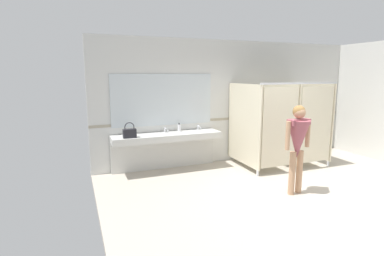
% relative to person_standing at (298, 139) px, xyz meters
% --- Properties ---
extents(ground_plane, '(7.05, 5.53, 0.10)m').
position_rel_person_standing_xyz_m(ground_plane, '(0.14, -0.09, -1.06)').
color(ground_plane, '#B2A899').
extents(wall_back, '(7.05, 0.12, 2.93)m').
position_rel_person_standing_xyz_m(wall_back, '(0.14, 2.43, 0.46)').
color(wall_back, silver).
rests_on(wall_back, ground_plane).
extents(wall_back_tile_band, '(7.05, 0.01, 0.06)m').
position_rel_person_standing_xyz_m(wall_back_tile_band, '(0.14, 2.37, 0.04)').
color(wall_back_tile_band, '#9E937F').
rests_on(wall_back_tile_band, wall_back).
extents(vanity_counter, '(2.41, 0.53, 0.96)m').
position_rel_person_standing_xyz_m(vanity_counter, '(-1.76, 2.17, -0.39)').
color(vanity_counter, silver).
rests_on(vanity_counter, ground_plane).
extents(mirror_panel, '(2.31, 0.02, 1.14)m').
position_rel_person_standing_xyz_m(mirror_panel, '(-1.76, 2.36, 0.56)').
color(mirror_panel, silver).
rests_on(mirror_panel, wall_back).
extents(bathroom_stalls, '(2.01, 1.36, 1.96)m').
position_rel_person_standing_xyz_m(bathroom_stalls, '(0.89, 1.47, 0.02)').
color(bathroom_stalls, beige).
rests_on(bathroom_stalls, ground_plane).
extents(person_standing, '(0.56, 0.44, 1.60)m').
position_rel_person_standing_xyz_m(person_standing, '(0.00, 0.00, 0.00)').
color(person_standing, tan).
rests_on(person_standing, ground_plane).
extents(handbag, '(0.27, 0.12, 0.32)m').
position_rel_person_standing_xyz_m(handbag, '(-2.60, 1.96, -0.06)').
color(handbag, black).
rests_on(handbag, vanity_counter).
extents(soap_dispenser, '(0.07, 0.07, 0.20)m').
position_rel_person_standing_xyz_m(soap_dispenser, '(-1.43, 2.25, -0.08)').
color(soap_dispenser, white).
rests_on(soap_dispenser, vanity_counter).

